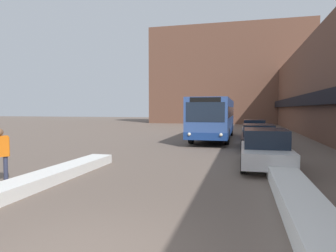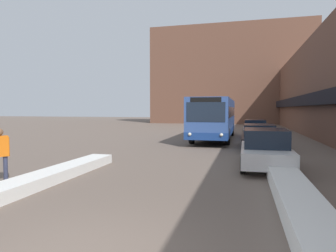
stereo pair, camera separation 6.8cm
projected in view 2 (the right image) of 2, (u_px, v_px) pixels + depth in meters
building_backdrop_far at (230, 76)px, 50.53m from camera, size 26.00×8.00×15.86m
snow_bank_right at (302, 208)px, 6.31m from camera, size 0.90×9.30×0.45m
city_bus at (215, 117)px, 23.04m from camera, size 2.64×11.37×3.05m
parked_car_front at (265, 149)px, 11.75m from camera, size 1.86×4.23×1.53m
parked_car_middle at (259, 137)px, 17.20m from camera, size 1.93×4.85×1.44m
parked_car_back at (255, 129)px, 23.71m from camera, size 1.82×4.49×1.48m
pedestrian at (0, 151)px, 9.18m from camera, size 0.43×0.50×1.73m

